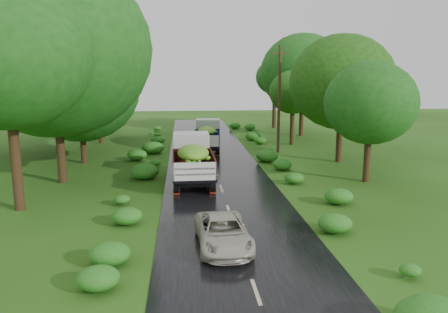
{
  "coord_description": "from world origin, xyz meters",
  "views": [
    {
      "loc": [
        -2.11,
        -16.05,
        6.55
      ],
      "look_at": [
        0.24,
        8.96,
        1.7
      ],
      "focal_mm": 35.0,
      "sensor_mm": 36.0,
      "label": 1
    }
  ],
  "objects": [
    {
      "name": "trees_right",
      "position": [
        9.32,
        21.97,
        5.73
      ],
      "size": [
        5.99,
        29.55,
        8.42
      ],
      "color": "black",
      "rests_on": "ground"
    },
    {
      "name": "shrubs",
      "position": [
        0.0,
        14.0,
        0.35
      ],
      "size": [
        11.9,
        44.0,
        0.7
      ],
      "color": "#176419",
      "rests_on": "ground"
    },
    {
      "name": "ground",
      "position": [
        0.0,
        0.0,
        0.0
      ],
      "size": [
        120.0,
        120.0,
        0.0
      ],
      "primitive_type": "plane",
      "color": "#1F400D",
      "rests_on": "ground"
    },
    {
      "name": "truck_far",
      "position": [
        -0.09,
        20.56,
        1.41
      ],
      "size": [
        2.61,
        6.09,
        2.49
      ],
      "rotation": [
        0.0,
        0.0,
        -0.09
      ],
      "color": "black",
      "rests_on": "ground"
    },
    {
      "name": "road",
      "position": [
        0.0,
        5.0,
        0.01
      ],
      "size": [
        6.5,
        80.0,
        0.02
      ],
      "primitive_type": "cube",
      "color": "black",
      "rests_on": "ground"
    },
    {
      "name": "trees_left",
      "position": [
        -10.53,
        19.2,
        7.05
      ],
      "size": [
        7.7,
        33.72,
        10.44
      ],
      "color": "black",
      "rests_on": "ground"
    },
    {
      "name": "truck_near",
      "position": [
        -1.6,
        9.8,
        1.55
      ],
      "size": [
        2.41,
        6.54,
        2.73
      ],
      "rotation": [
        0.0,
        0.0,
        0.02
      ],
      "color": "black",
      "rests_on": "ground"
    },
    {
      "name": "utility_pole",
      "position": [
        5.67,
        18.97,
        4.47
      ],
      "size": [
        1.52,
        0.32,
        8.69
      ],
      "rotation": [
        0.0,
        0.0,
        0.14
      ],
      "color": "#382616",
      "rests_on": "ground"
    },
    {
      "name": "road_lines",
      "position": [
        0.0,
        6.0,
        0.02
      ],
      "size": [
        0.12,
        69.6,
        0.0
      ],
      "color": "#BFB78C",
      "rests_on": "road"
    },
    {
      "name": "car",
      "position": [
        -0.68,
        -0.45,
        0.6
      ],
      "size": [
        2.1,
        4.23,
        1.15
      ],
      "primitive_type": "imported",
      "rotation": [
        0.0,
        0.0,
        0.05
      ],
      "color": "beige",
      "rests_on": "road"
    }
  ]
}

